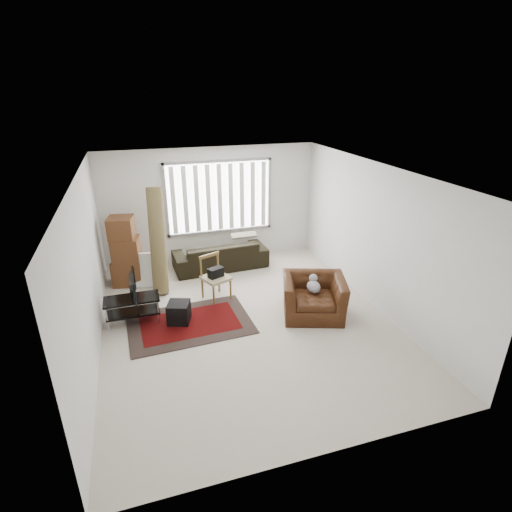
{
  "coord_description": "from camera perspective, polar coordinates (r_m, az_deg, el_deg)",
  "views": [
    {
      "loc": [
        -1.67,
        -5.97,
        3.94
      ],
      "look_at": [
        0.33,
        0.49,
        1.05
      ],
      "focal_mm": 28.0,
      "sensor_mm": 36.0,
      "label": 1
    }
  ],
  "objects": [
    {
      "name": "sofa",
      "position": [
        9.29,
        -5.13,
        0.74
      ],
      "size": [
        2.19,
        1.04,
        0.82
      ],
      "primitive_type": "imported",
      "rotation": [
        0.0,
        0.0,
        3.2
      ],
      "color": "black",
      "rests_on": "ground"
    },
    {
      "name": "tv",
      "position": [
        7.33,
        -17.59,
        -4.24
      ],
      "size": [
        0.1,
        0.78,
        0.45
      ],
      "primitive_type": "imported",
      "rotation": [
        0.0,
        0.0,
        1.57
      ],
      "color": "black",
      "rests_on": "tv_stand"
    },
    {
      "name": "room",
      "position": [
        7.05,
        -2.34,
        5.1
      ],
      "size": [
        6.0,
        6.02,
        2.71
      ],
      "color": "beige",
      "rests_on": "ground"
    },
    {
      "name": "tv_stand",
      "position": [
        7.5,
        -17.26,
        -6.66
      ],
      "size": [
        0.96,
        0.43,
        0.48
      ],
      "color": "black",
      "rests_on": "ground"
    },
    {
      "name": "side_chair",
      "position": [
        7.92,
        -5.84,
        -2.8
      ],
      "size": [
        0.62,
        0.62,
        0.89
      ],
      "rotation": [
        0.0,
        0.0,
        0.39
      ],
      "color": "#938560",
      "rests_on": "ground"
    },
    {
      "name": "armchair",
      "position": [
        7.43,
        8.21,
        -5.41
      ],
      "size": [
        1.38,
        1.29,
        0.83
      ],
      "rotation": [
        0.0,
        0.0,
        -0.33
      ],
      "color": "#391B0B",
      "rests_on": "ground"
    },
    {
      "name": "subwoofer",
      "position": [
        7.34,
        -10.95,
        -7.89
      ],
      "size": [
        0.48,
        0.48,
        0.38
      ],
      "primitive_type": "cube",
      "rotation": [
        0.0,
        0.0,
        -0.32
      ],
      "color": "black",
      "rests_on": "persian_rug"
    },
    {
      "name": "white_flatpack",
      "position": [
        8.7,
        -15.62,
        -1.96
      ],
      "size": [
        0.62,
        0.34,
        0.75
      ],
      "primitive_type": "cube",
      "rotation": [
        -0.16,
        0.0,
        -0.25
      ],
      "color": "silver",
      "rests_on": "ground"
    },
    {
      "name": "persian_rug",
      "position": [
        7.37,
        -9.43,
        -9.46
      ],
      "size": [
        2.22,
        1.54,
        0.02
      ],
      "color": "black",
      "rests_on": "ground"
    },
    {
      "name": "moving_boxes",
      "position": [
        8.83,
        -18.11,
        0.34
      ],
      "size": [
        0.69,
        0.65,
        1.48
      ],
      "color": "brown",
      "rests_on": "ground"
    },
    {
      "name": "rolled_rug",
      "position": [
        8.22,
        -13.86,
        2.08
      ],
      "size": [
        0.46,
        0.78,
        2.16
      ],
      "primitive_type": "cylinder",
      "rotation": [
        -0.2,
        0.0,
        -0.2
      ],
      "color": "brown",
      "rests_on": "ground"
    }
  ]
}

